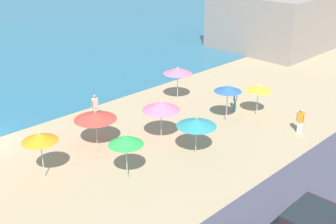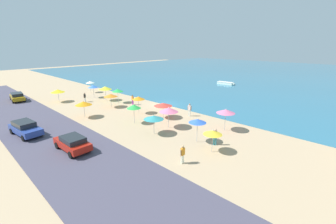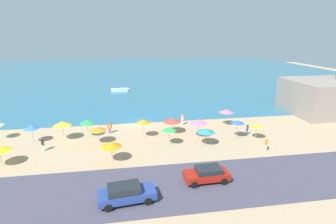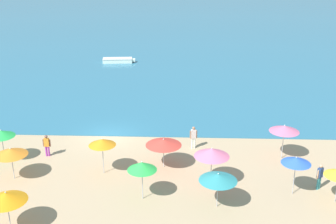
{
  "view_description": "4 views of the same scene",
  "coord_description": "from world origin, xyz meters",
  "px_view_note": "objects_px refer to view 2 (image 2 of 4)",
  "views": [
    {
      "loc": [
        -7.71,
        -23.41,
        11.45
      ],
      "look_at": [
        9.42,
        -5.95,
        0.94
      ],
      "focal_mm": 45.0,
      "sensor_mm": 36.0,
      "label": 1
    },
    {
      "loc": [
        25.17,
        -25.23,
        9.53
      ],
      "look_at": [
        5.46,
        -4.94,
        0.98
      ],
      "focal_mm": 24.0,
      "sensor_mm": 36.0,
      "label": 2
    },
    {
      "loc": [
        -1.37,
        -38.32,
        13.15
      ],
      "look_at": [
        4.83,
        -0.03,
        1.57
      ],
      "focal_mm": 28.0,
      "sensor_mm": 36.0,
      "label": 3
    },
    {
      "loc": [
        5.91,
        -30.7,
        13.76
      ],
      "look_at": [
        4.7,
        0.07,
        2.13
      ],
      "focal_mm": 45.0,
      "sensor_mm": 36.0,
      "label": 4
    }
  ],
  "objects_px": {
    "beach_umbrella_10": "(169,110)",
    "beach_umbrella_2": "(105,88)",
    "beach_umbrella_8": "(118,90)",
    "bather_1": "(133,99)",
    "beach_umbrella_12": "(134,106)",
    "bather_0": "(183,153)",
    "beach_umbrella_3": "(138,98)",
    "beach_umbrella_14": "(58,91)",
    "beach_umbrella_13": "(83,103)",
    "beach_umbrella_6": "(197,121)",
    "parked_car_3": "(73,143)",
    "beach_umbrella_1": "(154,117)",
    "parked_car_2": "(17,97)",
    "beach_umbrella_0": "(93,86)",
    "beach_umbrella_4": "(90,82)",
    "parked_car_0": "(25,128)",
    "bather_4": "(215,136)",
    "beach_umbrella_11": "(163,104)",
    "beach_umbrella_9": "(226,111)",
    "skiff_nearshore": "(226,83)",
    "bather_2": "(189,109)",
    "bather_3": "(85,97)",
    "beach_umbrella_5": "(111,95)",
    "beach_umbrella_7": "(213,132)"
  },
  "relations": [
    {
      "from": "beach_umbrella_10",
      "to": "beach_umbrella_2",
      "type": "bearing_deg",
      "value": 173.47
    },
    {
      "from": "bather_0",
      "to": "parked_car_3",
      "type": "xyz_separation_m",
      "value": [
        -8.82,
        -5.33,
        -0.11
      ]
    },
    {
      "from": "bather_1",
      "to": "bather_4",
      "type": "xyz_separation_m",
      "value": [
        18.24,
        -3.85,
        0.04
      ]
    },
    {
      "from": "beach_umbrella_11",
      "to": "beach_umbrella_10",
      "type": "bearing_deg",
      "value": -34.74
    },
    {
      "from": "beach_umbrella_1",
      "to": "bather_1",
      "type": "bearing_deg",
      "value": 152.83
    },
    {
      "from": "beach_umbrella_14",
      "to": "parked_car_0",
      "type": "height_order",
      "value": "beach_umbrella_14"
    },
    {
      "from": "beach_umbrella_6",
      "to": "beach_umbrella_9",
      "type": "relative_size",
      "value": 0.97
    },
    {
      "from": "beach_umbrella_7",
      "to": "skiff_nearshore",
      "type": "xyz_separation_m",
      "value": [
        -17.92,
        33.1,
        -1.56
      ]
    },
    {
      "from": "beach_umbrella_2",
      "to": "bather_0",
      "type": "height_order",
      "value": "beach_umbrella_2"
    },
    {
      "from": "beach_umbrella_8",
      "to": "beach_umbrella_1",
      "type": "bearing_deg",
      "value": -19.31
    },
    {
      "from": "beach_umbrella_3",
      "to": "parked_car_2",
      "type": "bearing_deg",
      "value": -153.91
    },
    {
      "from": "beach_umbrella_1",
      "to": "beach_umbrella_9",
      "type": "relative_size",
      "value": 0.85
    },
    {
      "from": "beach_umbrella_6",
      "to": "skiff_nearshore",
      "type": "xyz_separation_m",
      "value": [
        -15.6,
        32.31,
        -1.91
      ]
    },
    {
      "from": "bather_4",
      "to": "beach_umbrella_2",
      "type": "bearing_deg",
      "value": 174.41
    },
    {
      "from": "beach_umbrella_4",
      "to": "beach_umbrella_14",
      "type": "bearing_deg",
      "value": -65.96
    },
    {
      "from": "beach_umbrella_2",
      "to": "parked_car_3",
      "type": "distance_m",
      "value": 19.8
    },
    {
      "from": "bather_4",
      "to": "beach_umbrella_10",
      "type": "bearing_deg",
      "value": 176.87
    },
    {
      "from": "beach_umbrella_5",
      "to": "bather_3",
      "type": "xyz_separation_m",
      "value": [
        -6.21,
        -1.28,
        -1.03
      ]
    },
    {
      "from": "bather_2",
      "to": "bather_3",
      "type": "bearing_deg",
      "value": -160.75
    },
    {
      "from": "bather_2",
      "to": "parked_car_0",
      "type": "xyz_separation_m",
      "value": [
        -8.44,
        -17.76,
        -0.14
      ]
    },
    {
      "from": "beach_umbrella_8",
      "to": "bather_1",
      "type": "relative_size",
      "value": 1.49
    },
    {
      "from": "beach_umbrella_7",
      "to": "parked_car_2",
      "type": "height_order",
      "value": "beach_umbrella_7"
    },
    {
      "from": "beach_umbrella_0",
      "to": "beach_umbrella_4",
      "type": "distance_m",
      "value": 5.08
    },
    {
      "from": "beach_umbrella_6",
      "to": "bather_4",
      "type": "height_order",
      "value": "beach_umbrella_6"
    },
    {
      "from": "beach_umbrella_11",
      "to": "parked_car_2",
      "type": "height_order",
      "value": "beach_umbrella_11"
    },
    {
      "from": "beach_umbrella_5",
      "to": "beach_umbrella_9",
      "type": "bearing_deg",
      "value": 11.36
    },
    {
      "from": "bather_0",
      "to": "parked_car_2",
      "type": "relative_size",
      "value": 0.35
    },
    {
      "from": "beach_umbrella_4",
      "to": "beach_umbrella_11",
      "type": "bearing_deg",
      "value": -3.31
    },
    {
      "from": "beach_umbrella_0",
      "to": "skiff_nearshore",
      "type": "xyz_separation_m",
      "value": [
        10.24,
        29.7,
        -1.75
      ]
    },
    {
      "from": "beach_umbrella_5",
      "to": "beach_umbrella_14",
      "type": "height_order",
      "value": "beach_umbrella_14"
    },
    {
      "from": "beach_umbrella_14",
      "to": "bather_0",
      "type": "bearing_deg",
      "value": -2.08
    },
    {
      "from": "beach_umbrella_3",
      "to": "beach_umbrella_2",
      "type": "bearing_deg",
      "value": 175.35
    },
    {
      "from": "beach_umbrella_0",
      "to": "beach_umbrella_13",
      "type": "xyz_separation_m",
      "value": [
        10.0,
        -6.76,
        -0.13
      ]
    },
    {
      "from": "beach_umbrella_3",
      "to": "beach_umbrella_14",
      "type": "height_order",
      "value": "beach_umbrella_3"
    },
    {
      "from": "beach_umbrella_6",
      "to": "bather_0",
      "type": "height_order",
      "value": "beach_umbrella_6"
    },
    {
      "from": "beach_umbrella_13",
      "to": "parked_car_0",
      "type": "distance_m",
      "value": 7.65
    },
    {
      "from": "beach_umbrella_11",
      "to": "beach_umbrella_13",
      "type": "bearing_deg",
      "value": -136.91
    },
    {
      "from": "beach_umbrella_9",
      "to": "skiff_nearshore",
      "type": "xyz_separation_m",
      "value": [
        -15.95,
        27.51,
        -1.95
      ]
    },
    {
      "from": "beach_umbrella_2",
      "to": "bather_1",
      "type": "bearing_deg",
      "value": 14.65
    },
    {
      "from": "beach_umbrella_1",
      "to": "parked_car_3",
      "type": "bearing_deg",
      "value": -106.17
    },
    {
      "from": "beach_umbrella_0",
      "to": "parked_car_0",
      "type": "height_order",
      "value": "beach_umbrella_0"
    },
    {
      "from": "beach_umbrella_12",
      "to": "bather_1",
      "type": "distance_m",
      "value": 9.25
    },
    {
      "from": "beach_umbrella_8",
      "to": "beach_umbrella_12",
      "type": "distance_m",
      "value": 11.1
    },
    {
      "from": "beach_umbrella_6",
      "to": "beach_umbrella_12",
      "type": "distance_m",
      "value": 9.14
    },
    {
      "from": "beach_umbrella_10",
      "to": "beach_umbrella_14",
      "type": "height_order",
      "value": "beach_umbrella_10"
    },
    {
      "from": "beach_umbrella_0",
      "to": "bather_1",
      "type": "distance_m",
      "value": 9.59
    },
    {
      "from": "beach_umbrella_9",
      "to": "beach_umbrella_12",
      "type": "height_order",
      "value": "beach_umbrella_9"
    },
    {
      "from": "beach_umbrella_13",
      "to": "bather_0",
      "type": "bearing_deg",
      "value": -0.45
    },
    {
      "from": "bather_0",
      "to": "beach_umbrella_14",
      "type": "bearing_deg",
      "value": 177.92
    },
    {
      "from": "beach_umbrella_6",
      "to": "bather_1",
      "type": "xyz_separation_m",
      "value": [
        -16.51,
        4.48,
        -1.35
      ]
    }
  ]
}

